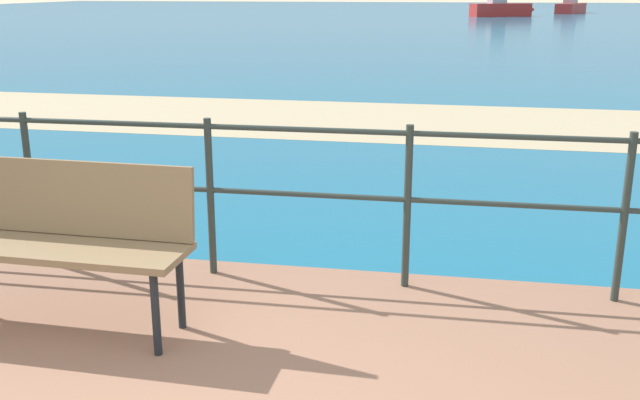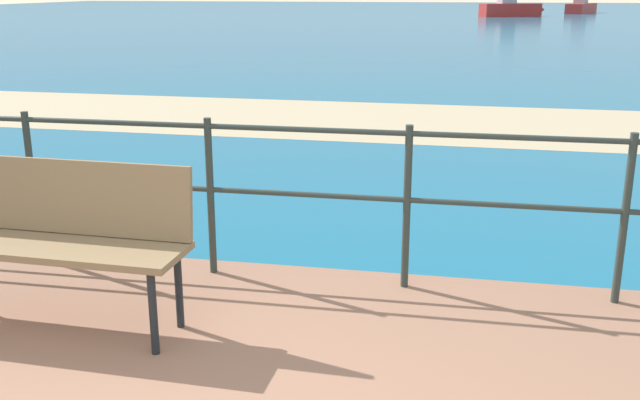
# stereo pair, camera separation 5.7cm
# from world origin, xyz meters

# --- Properties ---
(sea_water) EXTENTS (90.00, 90.00, 0.01)m
(sea_water) POSITION_xyz_m (0.00, 40.00, 0.01)
(sea_water) COLOR #196B8E
(sea_water) RESTS_ON ground
(beach_strip) EXTENTS (54.04, 3.81, 0.01)m
(beach_strip) POSITION_xyz_m (0.00, 8.22, 0.01)
(beach_strip) COLOR tan
(beach_strip) RESTS_ON ground
(park_bench) EXTENTS (1.53, 0.47, 0.85)m
(park_bench) POSITION_xyz_m (-1.19, 1.60, 0.58)
(park_bench) COLOR #8C704C
(park_bench) RESTS_ON patio_paving
(railing_fence) EXTENTS (5.94, 0.04, 0.96)m
(railing_fence) POSITION_xyz_m (0.00, 2.41, 0.67)
(railing_fence) COLOR #2D3833
(railing_fence) RESTS_ON patio_paving
(boat_near) EXTENTS (4.13, 2.80, 1.55)m
(boat_near) POSITION_xyz_m (3.50, 45.06, 0.50)
(boat_near) COLOR red
(boat_near) RESTS_ON sea_water
(boat_far) EXTENTS (2.59, 4.97, 1.38)m
(boat_far) POSITION_xyz_m (8.39, 51.61, 0.43)
(boat_far) COLOR red
(boat_far) RESTS_ON sea_water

